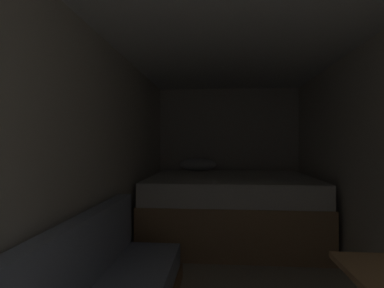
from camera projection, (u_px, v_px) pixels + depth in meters
The scene contains 4 objects.
wall_back at pixel (228, 155), 5.05m from camera, with size 2.31×0.05×2.12m, color beige.
wall_left at pixel (97, 166), 2.54m from camera, with size 0.05×5.18×2.12m, color beige.
ceiling_slab at pixel (238, 28), 2.44m from camera, with size 2.31×5.18×0.05m, color white.
bed at pixel (230, 207), 4.10m from camera, with size 2.09×1.77×1.02m.
Camera 1 is at (-0.14, -0.49, 1.25)m, focal length 29.35 mm.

